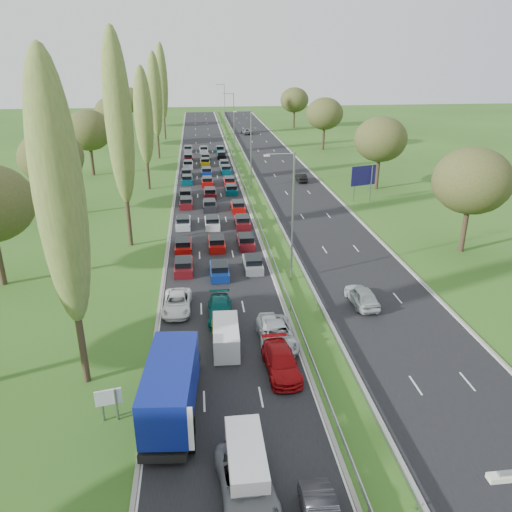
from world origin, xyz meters
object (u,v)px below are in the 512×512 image
blue_lorry (172,384)px  white_van_front (246,458)px  white_van_rear (226,335)px  info_sign (109,401)px  direction_sign (363,177)px  near_car_2 (177,303)px

blue_lorry → white_van_front: bearing=-48.2°
white_van_rear → info_sign: bearing=-133.4°
white_van_rear → info_sign: size_ratio=2.19×
blue_lorry → white_van_rear: bearing=67.6°
white_van_front → direction_sign: size_ratio=0.90×
blue_lorry → info_sign: size_ratio=4.46×
white_van_front → direction_sign: bearing=65.9°
blue_lorry → direction_sign: size_ratio=1.80×
near_car_2 → white_van_front: white_van_front is taller
near_car_2 → blue_lorry: blue_lorry is taller
near_car_2 → info_sign: (-3.45, -13.04, 0.67)m
blue_lorry → info_sign: bearing=-171.0°
info_sign → direction_sign: (28.80, 43.09, 2.20)m
near_car_2 → white_van_rear: (3.65, -6.00, 0.25)m
near_car_2 → white_van_rear: 7.03m
blue_lorry → info_sign: 3.67m
near_car_2 → info_sign: 13.50m
white_van_front → direction_sign: direction_sign is taller
white_van_front → blue_lorry: bearing=126.8°
near_car_2 → direction_sign: direction_sign is taller
white_van_front → white_van_rear: bearing=91.3°
near_car_2 → blue_lorry: (0.14, -12.79, 1.35)m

